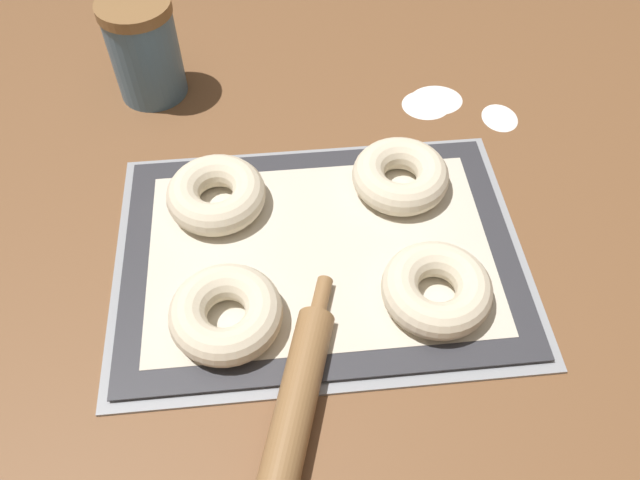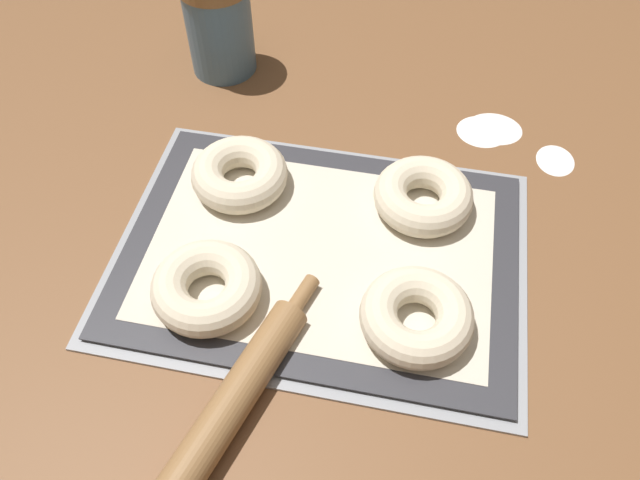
{
  "view_description": "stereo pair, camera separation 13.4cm",
  "coord_description": "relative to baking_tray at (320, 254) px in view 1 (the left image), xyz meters",
  "views": [
    {
      "loc": [
        -0.05,
        -0.45,
        0.62
      ],
      "look_at": [
        -0.01,
        0.01,
        0.03
      ],
      "focal_mm": 35.0,
      "sensor_mm": 36.0,
      "label": 1
    },
    {
      "loc": [
        0.08,
        -0.44,
        0.62
      ],
      "look_at": [
        -0.01,
        0.01,
        0.03
      ],
      "focal_mm": 35.0,
      "sensor_mm": 36.0,
      "label": 2
    }
  ],
  "objects": [
    {
      "name": "bagel_back_right",
      "position": [
        0.11,
        0.09,
        0.03
      ],
      "size": [
        0.13,
        0.13,
        0.04
      ],
      "color": "beige",
      "rests_on": "baking_mat"
    },
    {
      "name": "baking_tray",
      "position": [
        0.0,
        0.0,
        0.0
      ],
      "size": [
        0.5,
        0.37,
        0.01
      ],
      "color": "#93969B",
      "rests_on": "ground_plane"
    },
    {
      "name": "flour_canister",
      "position": [
        -0.22,
        0.34,
        0.07
      ],
      "size": [
        0.1,
        0.1,
        0.15
      ],
      "color": "slate",
      "rests_on": "ground_plane"
    },
    {
      "name": "baking_mat",
      "position": [
        0.0,
        0.0,
        0.01
      ],
      "size": [
        0.48,
        0.34,
        0.0
      ],
      "color": "#333338",
      "rests_on": "baking_tray"
    },
    {
      "name": "flour_patch_side",
      "position": [
        0.21,
        0.28,
        -0.0
      ],
      "size": [
        0.08,
        0.07,
        0.0
      ],
      "color": "white",
      "rests_on": "ground_plane"
    },
    {
      "name": "flour_patch_near",
      "position": [
        0.19,
        0.27,
        -0.0
      ],
      "size": [
        0.07,
        0.07,
        0.0
      ],
      "color": "white",
      "rests_on": "ground_plane"
    },
    {
      "name": "bagel_back_left",
      "position": [
        -0.12,
        0.09,
        0.03
      ],
      "size": [
        0.13,
        0.13,
        0.04
      ],
      "color": "beige",
      "rests_on": "baking_mat"
    },
    {
      "name": "bagel_front_right",
      "position": [
        0.12,
        -0.08,
        0.03
      ],
      "size": [
        0.13,
        0.13,
        0.04
      ],
      "color": "beige",
      "rests_on": "baking_mat"
    },
    {
      "name": "bagel_front_left",
      "position": [
        -0.11,
        -0.09,
        0.03
      ],
      "size": [
        0.13,
        0.13,
        0.04
      ],
      "color": "beige",
      "rests_on": "baking_mat"
    },
    {
      "name": "flour_patch_far",
      "position": [
        0.29,
        0.23,
        -0.0
      ],
      "size": [
        0.05,
        0.06,
        0.0
      ],
      "color": "white",
      "rests_on": "ground_plane"
    },
    {
      "name": "ground_plane",
      "position": [
        0.01,
        -0.01,
        -0.0
      ],
      "size": [
        2.8,
        2.8,
        0.0
      ],
      "primitive_type": "plane",
      "color": "brown"
    },
    {
      "name": "rolling_pin",
      "position": [
        -0.06,
        -0.25,
        0.02
      ],
      "size": [
        0.14,
        0.41,
        0.04
      ],
      "color": "olive",
      "rests_on": "ground_plane"
    }
  ]
}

